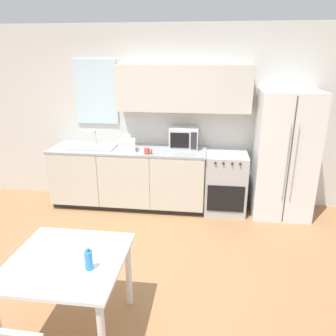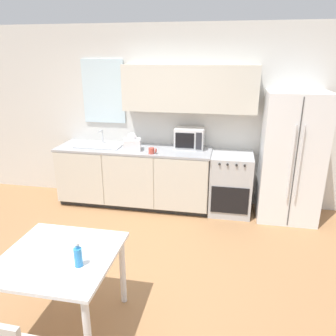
% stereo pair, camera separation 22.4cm
% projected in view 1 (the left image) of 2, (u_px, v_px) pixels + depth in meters
% --- Properties ---
extents(ground_plane, '(12.00, 12.00, 0.00)m').
position_uv_depth(ground_plane, '(128.00, 271.00, 3.63)').
color(ground_plane, '#9E7047').
extents(wall_back, '(12.00, 0.38, 2.70)m').
position_uv_depth(wall_back, '(160.00, 112.00, 5.02)').
color(wall_back, silver).
rests_on(wall_back, ground_plane).
extents(kitchen_counter, '(2.36, 0.68, 0.92)m').
position_uv_depth(kitchen_counter, '(129.00, 177.00, 5.08)').
color(kitchen_counter, '#333333').
rests_on(kitchen_counter, ground_plane).
extents(oven_range, '(0.60, 0.65, 0.90)m').
position_uv_depth(oven_range, '(225.00, 182.00, 4.93)').
color(oven_range, '#B7BABC').
rests_on(oven_range, ground_plane).
extents(refrigerator, '(0.81, 0.71, 1.81)m').
position_uv_depth(refrigerator, '(284.00, 155.00, 4.66)').
color(refrigerator, white).
rests_on(refrigerator, ground_plane).
extents(kitchen_sink, '(0.70, 0.39, 0.23)m').
position_uv_depth(kitchen_sink, '(93.00, 146.00, 5.00)').
color(kitchen_sink, '#B7BABC').
rests_on(kitchen_sink, kitchen_counter).
extents(microwave, '(0.43, 0.32, 0.31)m').
position_uv_depth(microwave, '(184.00, 138.00, 4.92)').
color(microwave, silver).
rests_on(microwave, kitchen_counter).
extents(coffee_mug, '(0.11, 0.08, 0.09)m').
position_uv_depth(coffee_mug, '(147.00, 151.00, 4.65)').
color(coffee_mug, '#BF4C3F').
rests_on(coffee_mug, kitchen_counter).
extents(grocery_bag_0, '(0.29, 0.26, 0.26)m').
position_uv_depth(grocery_bag_0, '(127.00, 144.00, 4.79)').
color(grocery_bag_0, white).
rests_on(grocery_bag_0, kitchen_counter).
extents(dining_table, '(0.91, 0.90, 0.73)m').
position_uv_depth(dining_table, '(68.00, 271.00, 2.64)').
color(dining_table, white).
rests_on(dining_table, ground_plane).
extents(drink_bottle, '(0.06, 0.06, 0.20)m').
position_uv_depth(drink_bottle, '(89.00, 260.00, 2.45)').
color(drink_bottle, '#338CD8').
rests_on(drink_bottle, dining_table).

